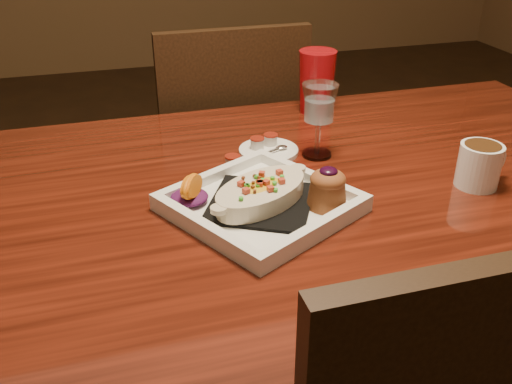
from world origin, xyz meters
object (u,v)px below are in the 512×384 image
object	(u,v)px
red_tumbler	(317,82)
plate	(267,198)
table	(302,231)
saucer	(267,149)
chair_far	(226,164)
goblet	(319,107)
coffee_mug	(480,163)

from	to	relation	value
red_tumbler	plate	bearing A→B (deg)	-121.05
table	saucer	world-z (taller)	saucer
chair_far	goblet	distance (m)	0.62
saucer	red_tumbler	xyz separation A→B (m)	(0.19, 0.20, 0.07)
chair_far	red_tumbler	xyz separation A→B (m)	(0.17, -0.27, 0.32)
chair_far	coffee_mug	distance (m)	0.83
table	red_tumbler	distance (m)	0.44
coffee_mug	saucer	xyz separation A→B (m)	(-0.33, 0.25, -0.04)
chair_far	red_tumbler	bearing A→B (deg)	121.93
goblet	saucer	bearing A→B (deg)	155.65
plate	saucer	xyz separation A→B (m)	(0.07, 0.23, -0.02)
table	plate	world-z (taller)	plate
table	goblet	xyz separation A→B (m)	(0.07, 0.12, 0.20)
goblet	saucer	distance (m)	0.14
table	plate	bearing A→B (deg)	-145.60
goblet	red_tumbler	size ratio (longest dim) A/B	1.02
table	chair_far	world-z (taller)	chair_far
coffee_mug	saucer	world-z (taller)	coffee_mug
goblet	chair_far	bearing A→B (deg)	98.20
coffee_mug	goblet	world-z (taller)	goblet
chair_far	saucer	distance (m)	0.53
plate	coffee_mug	bearing A→B (deg)	-30.84
chair_far	goblet	size ratio (longest dim) A/B	6.15
chair_far	coffee_mug	size ratio (longest dim) A/B	8.58
table	saucer	size ratio (longest dim) A/B	12.17
saucer	plate	bearing A→B (deg)	-107.39
table	plate	size ratio (longest dim) A/B	4.12
table	red_tumbler	size ratio (longest dim) A/B	10.07
goblet	plate	bearing A→B (deg)	-131.67
plate	coffee_mug	xyz separation A→B (m)	(0.40, -0.02, 0.02)
table	chair_far	bearing A→B (deg)	90.00
saucer	red_tumbler	world-z (taller)	red_tumbler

